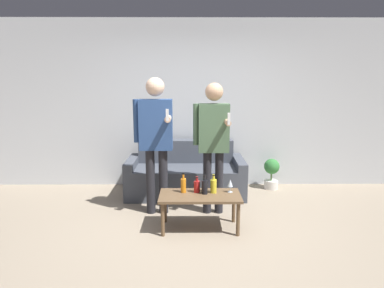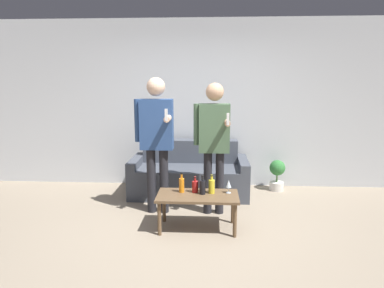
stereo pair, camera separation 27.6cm
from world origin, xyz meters
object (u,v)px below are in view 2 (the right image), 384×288
at_px(couch, 189,175).
at_px(person_standing_right, 214,137).
at_px(coffee_table, 198,199).
at_px(bottle_orange, 195,186).
at_px(person_standing_left, 156,134).

xyz_separation_m(couch, person_standing_right, (0.37, -0.79, 0.73)).
height_order(coffee_table, person_standing_right, person_standing_right).
height_order(couch, bottle_orange, couch).
xyz_separation_m(couch, coffee_table, (0.18, -1.29, 0.08)).
xyz_separation_m(coffee_table, bottle_orange, (-0.04, 0.08, 0.13)).
relative_size(bottle_orange, person_standing_left, 0.11).
bearing_deg(person_standing_left, person_standing_right, 0.37).
bearing_deg(person_standing_right, couch, 114.94).
distance_m(bottle_orange, person_standing_left, 0.87).
relative_size(bottle_orange, person_standing_right, 0.11).
bearing_deg(person_standing_right, bottle_orange, -117.48).
relative_size(person_standing_left, person_standing_right, 1.04).
xyz_separation_m(couch, person_standing_left, (-0.38, -0.79, 0.77)).
bearing_deg(coffee_table, person_standing_right, 70.01).
xyz_separation_m(coffee_table, person_standing_left, (-0.56, 0.50, 0.69)).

